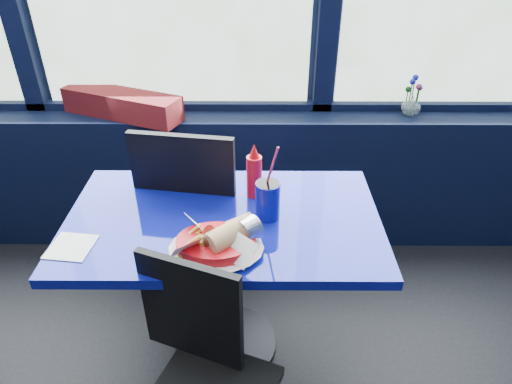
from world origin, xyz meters
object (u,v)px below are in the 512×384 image
planter_box (122,104)px  flower_vase (412,103)px  soda_cup (268,199)px  food_basket (218,242)px  chair_near_back (188,207)px  ketchup_bottle (254,173)px  near_table (225,253)px  chair_near_front (203,366)px

planter_box → flower_vase: (1.53, 0.02, -0.00)m
soda_cup → flower_vase: bearing=48.2°
food_basket → soda_cup: size_ratio=1.08×
planter_box → food_basket: size_ratio=1.93×
chair_near_back → food_basket: 0.59m
ketchup_bottle → soda_cup: bearing=-70.7°
food_basket → near_table: bearing=72.8°
chair_near_back → food_basket: chair_near_back is taller
near_table → soda_cup: 0.31m
chair_near_back → food_basket: bearing=118.8°
chair_near_back → soda_cup: soda_cup is taller
soda_cup → food_basket: bearing=-130.2°
flower_vase → food_basket: flower_vase is taller
chair_near_front → chair_near_back: chair_near_back is taller
soda_cup → chair_near_back: bearing=139.5°
soda_cup → planter_box: bearing=131.9°
food_basket → ketchup_bottle: 0.38m
near_table → chair_near_front: chair_near_front is taller
ketchup_bottle → near_table: bearing=-127.6°
flower_vase → ketchup_bottle: bearing=-139.1°
near_table → chair_near_back: size_ratio=1.19×
planter_box → near_table: bearing=-32.3°
chair_near_front → flower_vase: flower_vase is taller
near_table → soda_cup: soda_cup is taller
near_table → chair_near_back: bearing=121.6°
ketchup_bottle → planter_box: bearing=135.4°
ketchup_bottle → soda_cup: size_ratio=0.74×
near_table → ketchup_bottle: size_ratio=5.13×
chair_near_front → food_basket: size_ratio=2.48×
ketchup_bottle → flower_vase: bearing=40.9°
near_table → food_basket: (-0.00, -0.20, 0.22)m
chair_near_front → food_basket: 0.41m
chair_near_front → planter_box: bearing=133.6°
food_basket → chair_near_front: bearing=-115.5°
near_table → planter_box: bearing=124.6°
near_table → flower_vase: size_ratio=5.61×
near_table → chair_near_back: 0.37m
flower_vase → food_basket: 1.43m
chair_near_back → planter_box: bearing=-45.0°
food_basket → soda_cup: soda_cup is taller
flower_vase → soda_cup: soda_cup is taller
chair_near_front → chair_near_back: size_ratio=0.84×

